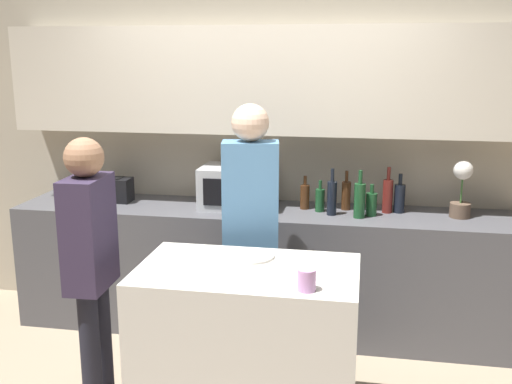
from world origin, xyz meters
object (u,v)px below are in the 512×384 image
(bottle_2, at_px, (332,197))
(bottle_6, at_px, (388,195))
(bottle_7, at_px, (399,198))
(cup_0, at_px, (307,280))
(bottle_1, at_px, (320,200))
(bottle_3, at_px, (346,195))
(bottle_0, at_px, (305,196))
(potted_plant, at_px, (462,189))
(bottle_4, at_px, (360,200))
(plate_on_island, at_px, (251,256))
(person_left, at_px, (91,257))
(toaster, at_px, (114,190))
(microwave, at_px, (238,187))
(bottle_5, at_px, (371,204))
(person_center, at_px, (250,216))

(bottle_2, distance_m, bottle_6, 0.40)
(bottle_7, height_order, cup_0, bottle_7)
(bottle_1, height_order, bottle_3, bottle_3)
(bottle_0, bearing_deg, bottle_6, -0.01)
(bottle_1, distance_m, bottle_2, 0.12)
(bottle_7, bearing_deg, potted_plant, -7.72)
(bottle_2, xyz_separation_m, bottle_4, (0.19, -0.04, 0.00))
(potted_plant, bearing_deg, bottle_4, -168.79)
(bottle_0, bearing_deg, plate_on_island, -99.18)
(bottle_4, xyz_separation_m, person_left, (-1.41, -1.16, -0.10))
(toaster, height_order, plate_on_island, toaster)
(cup_0, bearing_deg, microwave, 113.44)
(bottle_2, distance_m, cup_0, 1.41)
(toaster, xyz_separation_m, bottle_6, (2.02, 0.04, 0.03))
(bottle_2, height_order, bottle_6, bottle_2)
(bottle_5, xyz_separation_m, plate_on_island, (-0.65, -1.02, -0.07))
(toaster, relative_size, person_center, 0.15)
(bottle_1, height_order, bottle_4, bottle_4)
(toaster, relative_size, bottle_5, 1.18)
(microwave, distance_m, person_left, 1.41)
(potted_plant, distance_m, bottle_5, 0.61)
(bottle_2, xyz_separation_m, cup_0, (-0.04, -1.41, -0.06))
(bottle_6, distance_m, plate_on_island, 1.37)
(plate_on_island, height_order, person_left, person_left)
(bottle_2, relative_size, bottle_6, 1.01)
(bottle_5, bearing_deg, person_center, -141.30)
(potted_plant, xyz_separation_m, bottle_7, (-0.40, 0.05, -0.09))
(bottle_6, xyz_separation_m, person_center, (-0.85, -0.70, -0.01))
(microwave, bearing_deg, bottle_1, -1.49)
(bottle_2, relative_size, bottle_7, 1.18)
(microwave, bearing_deg, plate_on_island, -74.40)
(bottle_3, bearing_deg, plate_on_island, -112.27)
(microwave, bearing_deg, cup_0, -66.56)
(bottle_2, xyz_separation_m, person_left, (-1.22, -1.20, -0.10))
(person_center, bearing_deg, bottle_4, -150.70)
(toaster, distance_m, bottle_1, 1.56)
(toaster, bearing_deg, cup_0, -43.13)
(bottle_3, bearing_deg, bottle_4, -64.48)
(toaster, bearing_deg, bottle_0, 1.49)
(potted_plant, xyz_separation_m, cup_0, (-0.90, -1.51, -0.14))
(bottle_0, relative_size, cup_0, 2.29)
(plate_on_island, bearing_deg, cup_0, -49.96)
(bottle_1, distance_m, person_center, 0.75)
(person_center, bearing_deg, bottle_1, -129.87)
(potted_plant, height_order, bottle_7, potted_plant)
(microwave, height_order, bottle_6, bottle_6)
(bottle_3, height_order, bottle_7, bottle_3)
(microwave, distance_m, toaster, 0.96)
(toaster, height_order, bottle_3, bottle_3)
(toaster, height_order, person_left, person_left)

